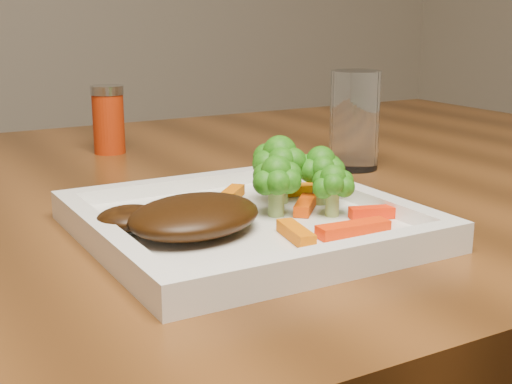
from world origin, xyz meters
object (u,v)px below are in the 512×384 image
plate (246,228)px  steak (194,216)px  spice_shaker (108,120)px  drinking_glass (355,120)px

plate → steak: size_ratio=2.25×
steak → spice_shaker: 0.42m
steak → drinking_glass: drinking_glass is taller
spice_shaker → drinking_glass: size_ratio=0.77×
spice_shaker → plate: bearing=-91.8°
plate → spice_shaker: size_ratio=2.93×
steak → spice_shaker: spice_shaker is taller
plate → steak: steak is taller
plate → steak: 0.06m
steak → drinking_glass: (0.30, 0.17, 0.03)m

